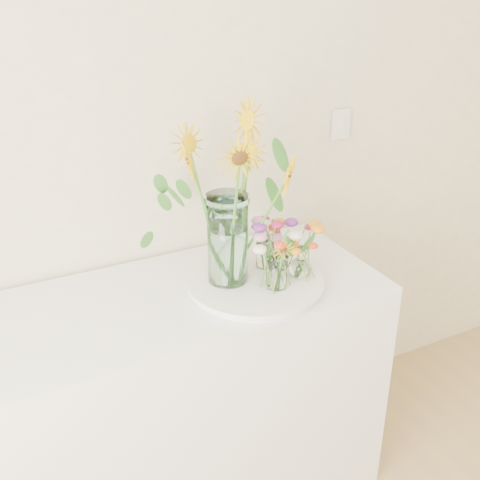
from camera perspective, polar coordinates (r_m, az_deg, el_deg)
The scene contains 10 objects.
counter at distance 2.25m, azimuth -5.60°, elevation -15.19°, with size 1.40×0.60×0.90m, color white.
tray at distance 2.02m, azimuth 1.44°, elevation -4.20°, with size 0.44×0.44×0.03m, color white.
mason_jar at distance 1.94m, azimuth -1.18°, elevation 0.06°, with size 0.13×0.13×0.31m, color #BDF7F4.
sunflower_bouquet at distance 1.89m, azimuth -1.22°, elevation 3.97°, with size 0.68×0.68×0.59m, color #DBA504, non-canonical shape.
small_vase_a at distance 1.95m, azimuth 3.47°, elevation -3.02°, with size 0.07×0.07×0.12m, color white.
wildflower_posy_a at distance 1.93m, azimuth 3.51°, elevation -1.85°, with size 0.20×0.20×0.21m, color orange, non-canonical shape.
small_vase_b at distance 2.03m, azimuth 5.79°, elevation -2.06°, with size 0.08×0.08×0.11m, color white, non-canonical shape.
wildflower_posy_b at distance 2.01m, azimuth 5.85°, elevation -0.92°, with size 0.22×0.22×0.20m, color orange, non-canonical shape.
small_vase_c at distance 2.08m, azimuth 2.41°, elevation -1.22°, with size 0.06×0.06×0.11m, color white.
wildflower_posy_c at distance 2.06m, azimuth 2.43°, elevation -0.11°, with size 0.18×0.18×0.20m, color orange, non-canonical shape.
Camera 1 is at (-0.98, 0.32, 1.91)m, focal length 45.00 mm.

